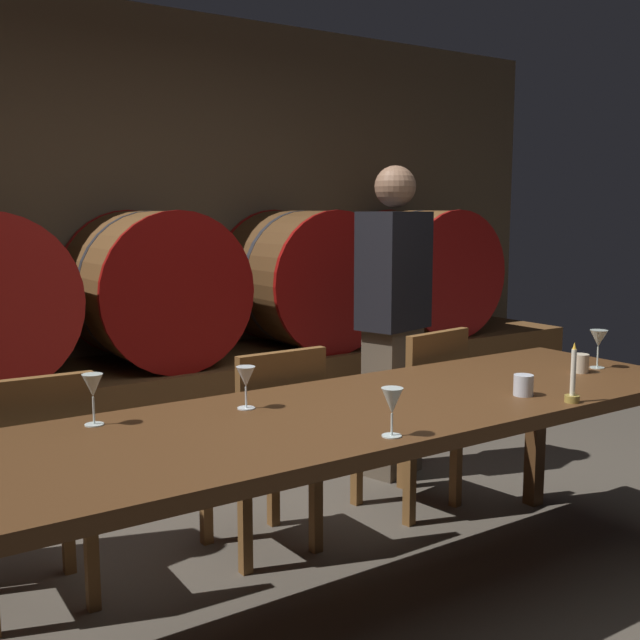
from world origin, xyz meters
name	(u,v)px	position (x,y,z in m)	size (l,w,h in m)	color
ground_plane	(407,608)	(0.00, 0.00, 0.00)	(8.96, 8.96, 0.00)	#4C443A
back_wall	(122,224)	(0.00, 2.80, 1.34)	(6.89, 0.24, 2.68)	brown
barrel_shelf	(161,406)	(0.00, 2.25, 0.27)	(6.20, 0.90, 0.54)	brown
wine_barrel_center	(153,288)	(-0.03, 2.25, 0.98)	(0.90, 0.78, 0.90)	brown
wine_barrel_right	(304,279)	(1.02, 2.25, 0.98)	(0.90, 0.78, 0.90)	#513319
wine_barrel_far_right	(421,272)	(2.05, 2.25, 0.98)	(0.90, 0.78, 0.90)	brown
dining_table	(352,426)	(-0.21, 0.06, 0.70)	(2.92, 0.84, 0.77)	#4C2D16
chair_left	(32,481)	(-1.11, 0.74, 0.49)	(0.42, 0.42, 0.88)	brown
chair_center	(269,441)	(-0.18, 0.67, 0.49)	(0.41, 0.41, 0.88)	brown
chair_right	(419,411)	(0.65, 0.69, 0.49)	(0.45, 0.45, 0.88)	brown
guest_right	(393,319)	(0.88, 1.17, 0.85)	(0.43, 0.33, 1.66)	brown
candle_center	(573,386)	(0.47, -0.31, 0.82)	(0.05, 0.05, 0.21)	olive
wine_glass_far_left	(93,388)	(-1.00, 0.35, 0.89)	(0.07, 0.07, 0.16)	silver
wine_glass_left	(246,378)	(-0.51, 0.26, 0.87)	(0.07, 0.07, 0.15)	white
wine_glass_center	(392,402)	(-0.31, -0.27, 0.87)	(0.07, 0.07, 0.15)	silver
wine_glass_right	(599,340)	(1.05, 0.01, 0.89)	(0.07, 0.07, 0.16)	silver
cup_left	(523,385)	(0.41, -0.14, 0.80)	(0.07, 0.07, 0.08)	silver
cup_right	(580,363)	(0.92, -0.01, 0.80)	(0.07, 0.07, 0.08)	beige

